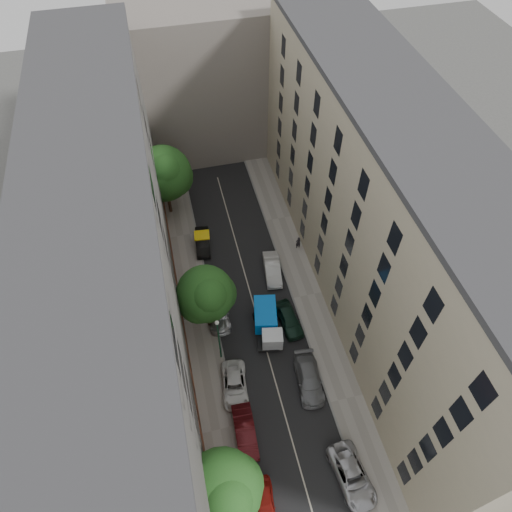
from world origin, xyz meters
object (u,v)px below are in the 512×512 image
object	(u,v)px
car_left_3	(218,312)
car_left_4	(212,283)
car_left_1	(245,432)
tree_near	(224,492)
tree_mid	(207,296)
tarp_truck	(267,322)
tree_far	(165,175)
car_left_5	(203,242)
car_left_2	(235,385)
car_right_1	(309,379)
pedestrian	(298,243)
car_right_0	(352,476)
car_right_2	(289,319)
car_left_0	(265,503)
lamp_post	(219,336)
car_right_3	(272,269)

from	to	relation	value
car_left_3	car_left_4	bearing A→B (deg)	93.08
car_left_4	car_left_1	bearing A→B (deg)	-92.38
car_left_4	tree_near	distance (m)	21.05
tree_mid	car_left_1	bearing A→B (deg)	-85.21
tarp_truck	tree_far	size ratio (longest dim) A/B	0.61
car_left_5	car_left_2	bearing A→B (deg)	-83.78
car_right_1	pedestrian	distance (m)	15.49
car_right_0	car_left_5	bearing A→B (deg)	100.24
car_left_3	car_right_2	distance (m)	6.84
tree_near	tree_mid	xyz separation A→B (m)	(1.56, 15.79, -0.54)
car_left_0	car_right_0	size ratio (longest dim) A/B	0.74
car_left_2	car_right_2	xyz separation A→B (m)	(6.40, 5.20, 0.09)
car_right_1	lamp_post	size ratio (longest dim) A/B	0.82
tree_far	car_left_3	bearing A→B (deg)	-79.91
car_left_3	car_right_2	world-z (taller)	car_right_2
tree_near	car_right_2	bearing A→B (deg)	58.21
car_left_2	car_left_0	bearing A→B (deg)	-81.15
car_left_5	car_right_1	xyz separation A→B (m)	(6.40, -17.80, 0.04)
car_right_1	lamp_post	xyz separation A→B (m)	(-7.00, 4.18, 3.23)
tree_far	tree_near	bearing A→B (deg)	-89.57
car_right_0	car_right_2	xyz separation A→B (m)	(-0.80, 14.40, 0.02)
car_left_1	car_left_5	distance (m)	20.90
car_left_0	car_right_1	size ratio (longest dim) A/B	0.75
car_right_3	tree_mid	xyz separation A→B (m)	(-7.30, -4.69, 4.39)
car_left_0	tree_mid	xyz separation A→B (m)	(-1.17, 16.11, 4.48)
car_right_0	tree_near	world-z (taller)	tree_near
car_left_2	car_left_5	distance (m)	16.80
tarp_truck	pedestrian	xyz separation A→B (m)	(5.80, 9.01, -0.32)
car_left_5	car_right_1	world-z (taller)	car_right_1
car_right_1	tree_mid	bearing A→B (deg)	139.44
car_right_2	car_right_0	bearing A→B (deg)	-92.02
car_left_2	car_right_3	world-z (taller)	car_right_3
tarp_truck	car_left_3	distance (m)	4.95
tarp_truck	car_left_2	distance (m)	6.60
car_left_1	car_left_4	xyz separation A→B (m)	(0.00, 15.30, -0.08)
car_left_2	car_left_3	size ratio (longest dim) A/B	0.95
car_right_3	car_left_4	bearing A→B (deg)	-171.08
car_left_4	lamp_post	bearing A→B (deg)	-96.66
tarp_truck	tree_near	world-z (taller)	tree_near
car_left_4	car_right_1	world-z (taller)	car_right_1
car_left_1	pedestrian	xyz separation A→B (m)	(10.00, 18.16, 0.20)
car_right_1	lamp_post	world-z (taller)	lamp_post
car_left_3	tree_far	size ratio (longest dim) A/B	0.56
tarp_truck	car_left_0	distance (m)	15.01
car_left_5	tree_mid	distance (m)	11.07
tarp_truck	car_left_2	size ratio (longest dim) A/B	1.15
tarp_truck	car_right_3	size ratio (longest dim) A/B	1.19
car_left_1	car_right_3	world-z (taller)	car_left_1
car_right_2	tree_far	xyz separation A→B (m)	(-9.10, 17.60, 4.95)
car_left_0	car_right_3	size ratio (longest dim) A/B	0.84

